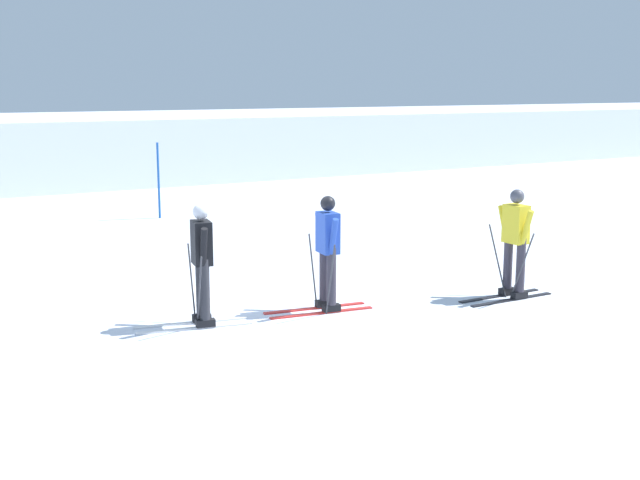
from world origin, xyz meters
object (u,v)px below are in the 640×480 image
skier_blue (327,250)px  skier_yellow (515,240)px  trail_marker_pole (159,181)px  skier_black (201,261)px

skier_blue → skier_yellow: bearing=-16.1°
trail_marker_pole → skier_blue: bearing=-95.3°
trail_marker_pole → skier_yellow: bearing=-79.0°
skier_black → trail_marker_pole: trail_marker_pole is taller
skier_blue → skier_yellow: same height
skier_black → skier_yellow: bearing=-12.4°
skier_yellow → trail_marker_pole: bearing=101.0°
skier_black → skier_blue: bearing=-6.5°
skier_blue → skier_black: bearing=173.5°
skier_blue → skier_yellow: (2.91, -0.84, -0.00)m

